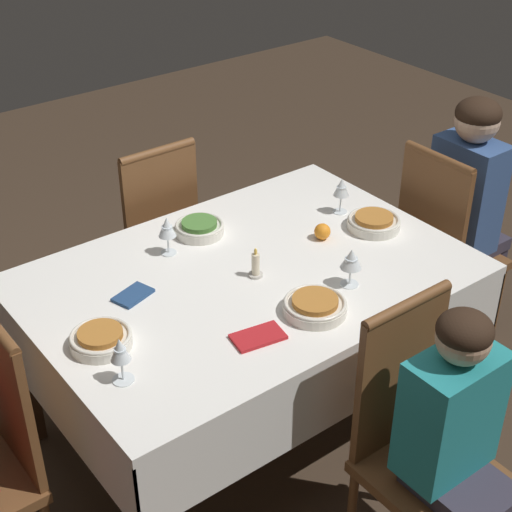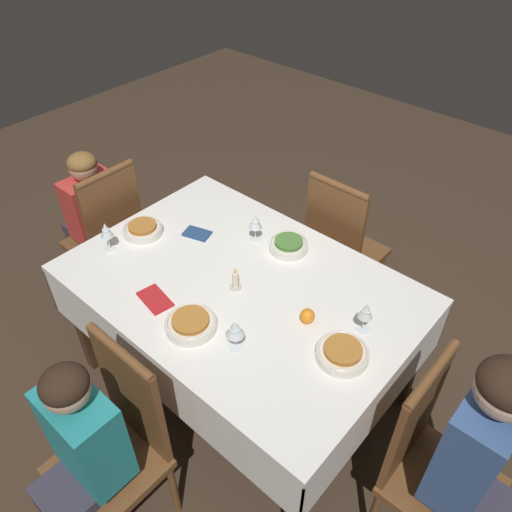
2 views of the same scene
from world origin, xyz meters
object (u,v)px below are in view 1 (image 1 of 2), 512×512
at_px(chair_west, 443,245).
at_px(bowl_west, 374,222).
at_px(person_adult_denim, 470,207).
at_px(napkin_spare_side, 133,295).
at_px(orange_fruit, 322,232).
at_px(person_child_teal, 460,453).
at_px(napkin_red_folded, 258,337).
at_px(wine_glass_north, 351,260).
at_px(candle_centerpiece, 256,267).
at_px(bowl_north, 315,306).
at_px(wine_glass_east, 120,352).
at_px(wine_glass_west, 341,188).
at_px(dining_table, 247,292).
at_px(chair_south, 152,236).
at_px(bowl_east, 101,339).
at_px(wine_glass_south, 167,228).
at_px(chair_north, 417,436).
at_px(bowl_south, 199,228).

bearing_deg(chair_west, bowl_west, 88.38).
xyz_separation_m(person_adult_denim, napkin_spare_side, (1.61, -0.18, 0.10)).
bearing_deg(chair_west, orange_fruit, 83.64).
bearing_deg(person_child_teal, napkin_red_folded, 114.34).
bearing_deg(wine_glass_north, candle_centerpiece, -46.75).
bearing_deg(bowl_north, wine_glass_east, -7.27).
bearing_deg(napkin_red_folded, wine_glass_west, -149.33).
xyz_separation_m(wine_glass_north, wine_glass_east, (0.90, -0.04, 0.01)).
xyz_separation_m(dining_table, chair_south, (-0.05, -0.80, -0.15)).
height_order(wine_glass_west, bowl_north, wine_glass_west).
bearing_deg(napkin_spare_side, wine_glass_west, -179.17).
bearing_deg(bowl_east, wine_glass_east, 82.11).
relative_size(wine_glass_north, orange_fruit, 2.28).
xyz_separation_m(chair_south, bowl_west, (-0.55, 0.85, 0.27)).
distance_m(wine_glass_south, napkin_red_folded, 0.63).
bearing_deg(person_adult_denim, bowl_west, 88.80).
distance_m(wine_glass_west, orange_fruit, 0.25).
relative_size(person_child_teal, bowl_north, 4.91).
bearing_deg(chair_west, person_child_teal, 133.14).
distance_m(wine_glass_north, candle_centerpiece, 0.35).
bearing_deg(wine_glass_west, dining_table, 12.82).
distance_m(person_adult_denim, wine_glass_south, 1.42).
xyz_separation_m(wine_glass_north, napkin_spare_side, (0.65, -0.40, -0.10)).
relative_size(chair_north, napkin_spare_side, 6.46).
bearing_deg(napkin_spare_side, dining_table, 164.02).
height_order(wine_glass_south, candle_centerpiece, wine_glass_south).
distance_m(bowl_west, orange_fruit, 0.23).
height_order(dining_table, orange_fruit, orange_fruit).
distance_m(person_adult_denim, napkin_spare_side, 1.63).
height_order(chair_north, wine_glass_south, chair_north).
relative_size(chair_north, bowl_south, 5.14).
bearing_deg(wine_glass_north, bowl_north, 13.75).
bearing_deg(bowl_south, bowl_north, 91.40).
bearing_deg(wine_glass_south, candle_centerpiece, 117.19).
distance_m(bowl_north, orange_fruit, 0.49).
relative_size(chair_west, napkin_spare_side, 6.46).
distance_m(wine_glass_west, napkin_spare_side, 1.00).
xyz_separation_m(dining_table, bowl_east, (0.63, 0.06, 0.11)).
xyz_separation_m(dining_table, person_child_teal, (-0.08, 0.97, -0.10)).
height_order(chair_north, bowl_south, chair_north).
xyz_separation_m(wine_glass_west, wine_glass_north, (0.34, 0.42, -0.01)).
height_order(chair_west, wine_glass_east, chair_west).
bearing_deg(wine_glass_east, chair_north, 143.19).
bearing_deg(chair_north, bowl_south, 93.10).
xyz_separation_m(bowl_west, bowl_east, (1.23, 0.01, 0.00)).
bearing_deg(bowl_west, candle_centerpiece, -0.81).
bearing_deg(person_adult_denim, candle_centerpiece, 88.99).
height_order(orange_fruit, napkin_red_folded, orange_fruit).
relative_size(wine_glass_north, napkin_spare_side, 0.95).
bearing_deg(wine_glass_east, bowl_east, -97.89).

